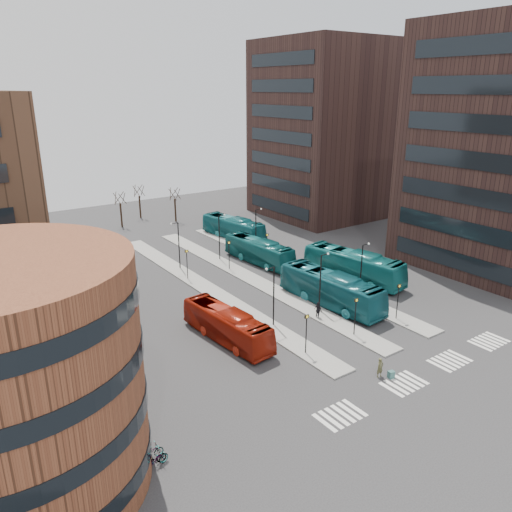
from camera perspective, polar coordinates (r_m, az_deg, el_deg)
ground at (r=41.32m, az=21.91°, el=-15.40°), size 160.00×160.00×0.00m
island_left at (r=58.36m, az=-5.62°, el=-3.71°), size 2.50×45.00×0.15m
island_mid at (r=61.30m, az=-0.75°, el=-2.49°), size 2.50×45.00×0.15m
island_right at (r=64.66m, az=3.64°, el=-1.38°), size 2.50×45.00×0.15m
suitcase at (r=42.69m, az=15.19°, el=-12.95°), size 0.56×0.48×0.61m
red_bus at (r=46.37m, az=-3.35°, el=-7.87°), size 3.49×11.11×3.04m
teal_bus_a at (r=53.98m, az=8.55°, el=-3.75°), size 3.95×13.17×3.62m
teal_bus_b at (r=66.21m, az=0.35°, el=0.57°), size 3.60×11.86×3.25m
teal_bus_c at (r=61.36m, az=11.06°, el=-1.09°), size 5.26×13.45×3.66m
teal_bus_d at (r=77.24m, az=-2.61°, el=3.24°), size 4.58×12.27×3.34m
traveller at (r=42.35m, az=14.00°, el=-12.27°), size 0.65×0.45×1.68m
commuter_a at (r=46.12m, az=1.06°, el=-8.99°), size 0.92×0.80×1.62m
commuter_b at (r=51.01m, az=7.12°, el=-6.18°), size 0.45×1.06×1.81m
commuter_c at (r=53.17m, az=9.26°, el=-5.24°), size 1.03×1.30×1.76m
bicycle_near at (r=33.68m, az=-11.51°, el=-21.94°), size 2.00×0.96×1.01m
bicycle_mid at (r=33.85m, az=-11.69°, el=-21.69°), size 1.77×0.66×1.04m
bicycle_far at (r=34.26m, az=-12.10°, el=-21.18°), size 1.93×0.72×1.01m
crosswalk_stripes at (r=44.37m, az=18.84°, el=-12.49°), size 22.35×2.40×0.01m
round_building at (r=31.22m, az=-26.90°, el=-12.79°), size 15.16×15.16×14.00m
tower_near at (r=70.92m, az=27.13°, el=10.85°), size 20.12×20.00×30.00m
tower_far at (r=91.87m, az=7.84°, el=14.02°), size 20.12×20.00×30.00m
sign_poles at (r=54.98m, az=3.04°, el=-2.47°), size 12.45×22.12×3.65m
lamp_posts at (r=58.92m, az=0.85°, el=0.24°), size 14.04×20.24×6.12m
bare_trees at (r=88.53m, az=-12.52°, el=5.53°), size 10.97×8.14×5.90m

